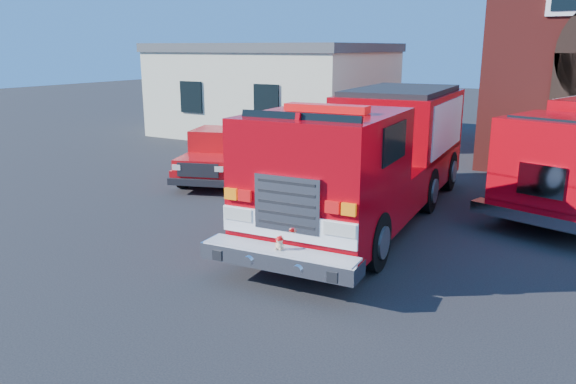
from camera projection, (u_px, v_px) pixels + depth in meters
The scene contains 4 objects.
ground at pixel (314, 236), 12.82m from camera, with size 100.00×100.00×0.00m, color black.
side_building at pixel (276, 89), 27.53m from camera, with size 10.20×8.20×4.35m.
fire_engine at pixel (373, 154), 13.90m from camera, with size 3.46×10.23×3.10m.
pickup_truck at pixel (223, 154), 18.38m from camera, with size 3.35×5.34×1.65m.
Camera 1 is at (5.62, -10.80, 4.18)m, focal length 35.00 mm.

